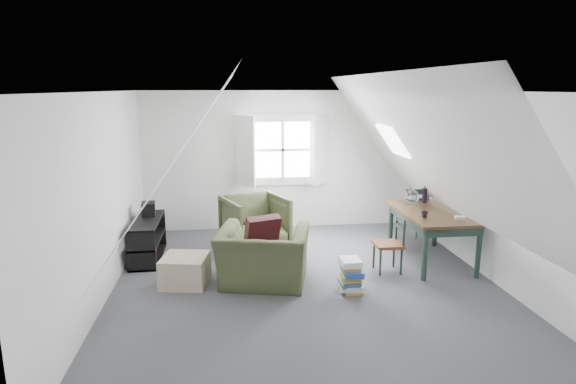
{
  "coord_description": "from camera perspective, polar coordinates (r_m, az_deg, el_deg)",
  "views": [
    {
      "loc": [
        -0.98,
        -5.85,
        2.55
      ],
      "look_at": [
        -0.17,
        0.6,
        1.13
      ],
      "focal_mm": 30.0,
      "sensor_mm": 36.0,
      "label": 1
    }
  ],
  "objects": [
    {
      "name": "floor",
      "position": [
        6.45,
        2.18,
        -10.98
      ],
      "size": [
        5.5,
        5.5,
        0.0
      ],
      "primitive_type": "plane",
      "color": "#45464A",
      "rests_on": "ground"
    },
    {
      "name": "ceiling",
      "position": [
        5.93,
        2.37,
        11.81
      ],
      "size": [
        5.5,
        5.5,
        0.0
      ],
      "primitive_type": "plane",
      "rotation": [
        3.14,
        0.0,
        0.0
      ],
      "color": "white",
      "rests_on": "wall_back"
    },
    {
      "name": "wall_back",
      "position": [
        8.75,
        -0.68,
        3.75
      ],
      "size": [
        5.0,
        0.0,
        5.0
      ],
      "primitive_type": "plane",
      "rotation": [
        1.57,
        0.0,
        0.0
      ],
      "color": "white",
      "rests_on": "ground"
    },
    {
      "name": "wall_front",
      "position": [
        3.5,
        9.75,
        -9.66
      ],
      "size": [
        5.0,
        0.0,
        5.0
      ],
      "primitive_type": "plane",
      "rotation": [
        -1.57,
        0.0,
        0.0
      ],
      "color": "white",
      "rests_on": "ground"
    },
    {
      "name": "wall_left",
      "position": [
        6.18,
        -21.25,
        -0.69
      ],
      "size": [
        0.0,
        5.5,
        5.5
      ],
      "primitive_type": "plane",
      "rotation": [
        1.57,
        0.0,
        1.57
      ],
      "color": "white",
      "rests_on": "ground"
    },
    {
      "name": "wall_right",
      "position": [
        6.93,
        23.13,
        0.49
      ],
      "size": [
        0.0,
        5.5,
        5.5
      ],
      "primitive_type": "plane",
      "rotation": [
        1.57,
        0.0,
        -1.57
      ],
      "color": "white",
      "rests_on": "ground"
    },
    {
      "name": "slope_left",
      "position": [
        5.93,
        -12.68,
        4.49
      ],
      "size": [
        3.19,
        5.5,
        4.48
      ],
      "primitive_type": "plane",
      "rotation": [
        0.0,
        2.19,
        0.0
      ],
      "color": "white",
      "rests_on": "wall_left"
    },
    {
      "name": "slope_right",
      "position": [
        6.42,
        16.14,
        4.88
      ],
      "size": [
        3.19,
        5.5,
        4.48
      ],
      "primitive_type": "plane",
      "rotation": [
        0.0,
        -2.19,
        0.0
      ],
      "color": "white",
      "rests_on": "wall_right"
    },
    {
      "name": "dormer_window",
      "position": [
        8.65,
        -0.62,
        4.98
      ],
      "size": [
        1.71,
        0.35,
        1.3
      ],
      "color": "white",
      "rests_on": "wall_back"
    },
    {
      "name": "skylight",
      "position": [
        7.63,
        12.3,
        5.96
      ],
      "size": [
        0.35,
        0.75,
        0.47
      ],
      "primitive_type": "cube",
      "rotation": [
        0.0,
        0.95,
        0.0
      ],
      "color": "white",
      "rests_on": "slope_right"
    },
    {
      "name": "armchair_near",
      "position": [
        6.52,
        -2.91,
        -10.73
      ],
      "size": [
        1.35,
        1.24,
        0.75
      ],
      "primitive_type": "imported",
      "rotation": [
        0.0,
        0.0,
        2.91
      ],
      "color": "#3A4225",
      "rests_on": "floor"
    },
    {
      "name": "armchair_far",
      "position": [
        7.93,
        -3.89,
        -6.49
      ],
      "size": [
        1.19,
        1.2,
        0.85
      ],
      "primitive_type": "imported",
      "rotation": [
        0.0,
        0.0,
        0.37
      ],
      "color": "#3A4225",
      "rests_on": "floor"
    },
    {
      "name": "throw_pillow",
      "position": [
        6.44,
        -3.07,
        -4.81
      ],
      "size": [
        0.53,
        0.41,
        0.48
      ],
      "primitive_type": "cube",
      "rotation": [
        0.31,
        0.0,
        0.34
      ],
      "color": "#3D1017",
      "rests_on": "armchair_near"
    },
    {
      "name": "ottoman",
      "position": [
        6.56,
        -12.09,
        -9.05
      ],
      "size": [
        0.67,
        0.67,
        0.38
      ],
      "primitive_type": "cube",
      "rotation": [
        0.0,
        0.0,
        -0.18
      ],
      "color": "tan",
      "rests_on": "floor"
    },
    {
      "name": "dining_table",
      "position": [
        7.39,
        16.71,
        -2.99
      ],
      "size": [
        0.92,
        1.54,
        0.77
      ],
      "rotation": [
        0.0,
        0.0,
        -0.01
      ],
      "color": "#372513",
      "rests_on": "floor"
    },
    {
      "name": "demijohn",
      "position": [
        7.68,
        14.45,
        -0.51
      ],
      "size": [
        0.22,
        0.22,
        0.31
      ],
      "rotation": [
        0.0,
        0.0,
        0.19
      ],
      "color": "silver",
      "rests_on": "dining_table"
    },
    {
      "name": "vase_twigs",
      "position": [
        7.87,
        15.88,
        -0.31
      ],
      "size": [
        0.07,
        0.08,
        0.58
      ],
      "rotation": [
        0.0,
        0.0,
        0.01
      ],
      "color": "black",
      "rests_on": "dining_table"
    },
    {
      "name": "cup",
      "position": [
        7.0,
        15.87,
        -2.92
      ],
      "size": [
        0.11,
        0.11,
        0.09
      ],
      "primitive_type": "imported",
      "rotation": [
        0.0,
        0.0,
        -0.16
      ],
      "color": "black",
      "rests_on": "dining_table"
    },
    {
      "name": "paper_box",
      "position": [
        7.05,
        19.72,
        -2.88
      ],
      "size": [
        0.14,
        0.11,
        0.04
      ],
      "primitive_type": "cube",
      "rotation": [
        0.0,
        0.0,
        -0.23
      ],
      "color": "white",
      "rests_on": "dining_table"
    },
    {
      "name": "dining_chair_far",
      "position": [
        8.24,
        14.53,
        -2.52
      ],
      "size": [
        0.45,
        0.45,
        0.96
      ],
      "rotation": [
        0.0,
        0.0,
        2.96
      ],
      "color": "brown",
      "rests_on": "floor"
    },
    {
      "name": "dining_chair_near",
      "position": [
        6.93,
        12.01,
        -5.97
      ],
      "size": [
        0.37,
        0.37,
        0.79
      ],
      "rotation": [
        0.0,
        0.0,
        -1.94
      ],
      "color": "brown",
      "rests_on": "floor"
    },
    {
      "name": "media_shelf",
      "position": [
        7.6,
        -16.34,
        -5.65
      ],
      "size": [
        0.4,
        1.19,
        0.61
      ],
      "rotation": [
        0.0,
        0.0,
        -0.01
      ],
      "color": "black",
      "rests_on": "floor"
    },
    {
      "name": "electronics_box",
      "position": [
        7.76,
        -16.2,
        -1.99
      ],
      "size": [
        0.23,
        0.3,
        0.22
      ],
      "primitive_type": "cube",
      "rotation": [
        0.0,
        0.0,
        0.11
      ],
      "color": "black",
      "rests_on": "media_shelf"
    },
    {
      "name": "magazine_stack",
      "position": [
        6.24,
        7.5,
        -9.79
      ],
      "size": [
        0.32,
        0.38,
        0.43
      ],
      "rotation": [
        0.0,
        0.0,
        0.23
      ],
      "color": "#B29933",
      "rests_on": "floor"
    }
  ]
}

